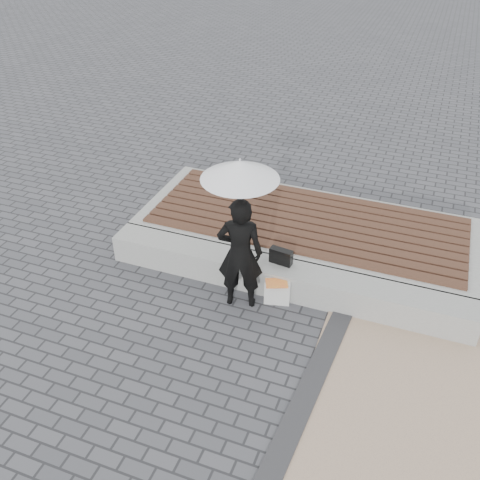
# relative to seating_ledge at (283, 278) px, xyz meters

# --- Properties ---
(ground) EXTENTS (80.00, 80.00, 0.00)m
(ground) POSITION_rel_seating_ledge_xyz_m (0.00, -1.60, -0.20)
(ground) COLOR #4A4A4F
(ground) RESTS_ON ground
(edging_band) EXTENTS (0.61, 5.20, 0.04)m
(edging_band) POSITION_rel_seating_ledge_xyz_m (0.75, -2.10, -0.18)
(edging_band) COLOR #323234
(edging_band) RESTS_ON ground
(seating_ledge) EXTENTS (5.00, 0.45, 0.40)m
(seating_ledge) POSITION_rel_seating_ledge_xyz_m (0.00, 0.00, 0.00)
(seating_ledge) COLOR #A2A39E
(seating_ledge) RESTS_ON ground
(timber_platform) EXTENTS (5.00, 2.00, 0.40)m
(timber_platform) POSITION_rel_seating_ledge_xyz_m (0.00, 1.20, 0.00)
(timber_platform) COLOR #A8A9A4
(timber_platform) RESTS_ON ground
(timber_decking) EXTENTS (4.60, 1.80, 0.04)m
(timber_decking) POSITION_rel_seating_ledge_xyz_m (0.00, 1.20, 0.22)
(timber_decking) COLOR #523323
(timber_decking) RESTS_ON timber_platform
(woman) EXTENTS (0.66, 0.52, 1.59)m
(woman) POSITION_rel_seating_ledge_xyz_m (-0.45, -0.44, 0.59)
(woman) COLOR black
(woman) RESTS_ON ground
(parasol) EXTENTS (0.92, 0.92, 1.17)m
(parasol) POSITION_rel_seating_ledge_xyz_m (-0.45, -0.44, 1.76)
(parasol) COLOR silver
(parasol) RESTS_ON ground
(handbag) EXTENTS (0.32, 0.15, 0.22)m
(handbag) POSITION_rel_seating_ledge_xyz_m (-0.06, 0.06, 0.31)
(handbag) COLOR black
(handbag) RESTS_ON seating_ledge
(canvas_tote) EXTENTS (0.36, 0.21, 0.35)m
(canvas_tote) POSITION_rel_seating_ledge_xyz_m (0.01, -0.27, -0.02)
(canvas_tote) COLOR silver
(canvas_tote) RESTS_ON ground
(magazine) EXTENTS (0.34, 0.30, 0.01)m
(magazine) POSITION_rel_seating_ledge_xyz_m (0.01, -0.32, 0.16)
(magazine) COLOR red
(magazine) RESTS_ON canvas_tote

